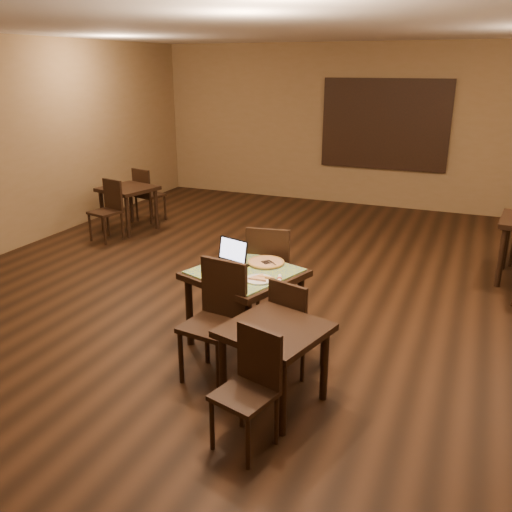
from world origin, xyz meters
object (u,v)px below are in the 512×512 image
at_px(other_table_b_chair_near, 109,207).
at_px(laptop, 230,258).
at_px(tiled_table, 245,280).
at_px(chair_main_near, 217,313).
at_px(other_table_c_chair_near, 251,382).
at_px(chair_main_far, 270,267).
at_px(other_table_c, 275,340).
at_px(other_table_b, 128,194).
at_px(other_table_b_chair_far, 146,192).
at_px(other_table_c_chair_far, 293,321).
at_px(pizza_pan, 266,264).

bearing_deg(other_table_b_chair_near, laptop, -21.32).
xyz_separation_m(tiled_table, chair_main_near, (0.01, -0.61, -0.08)).
xyz_separation_m(other_table_b_chair_near, other_table_c_chair_near, (3.95, -3.61, -0.03)).
xyz_separation_m(laptop, other_table_b_chair_near, (-3.11, 2.16, -0.30)).
relative_size(chair_main_far, other_table_c, 1.17).
height_order(chair_main_near, chair_main_far, chair_main_far).
bearing_deg(tiled_table, chair_main_near, -69.92).
height_order(other_table_b, other_table_b_chair_far, other_table_b_chair_far).
xyz_separation_m(other_table_b_chair_near, other_table_c_chair_far, (3.91, -2.58, -0.03)).
xyz_separation_m(other_table_c, other_table_c_chair_near, (0.02, -0.51, -0.07)).
relative_size(pizza_pan, other_table_c, 0.37).
distance_m(other_table_b, other_table_b_chair_far, 0.55).
xyz_separation_m(chair_main_near, pizza_pan, (0.11, 0.85, 0.18)).
xyz_separation_m(tiled_table, other_table_b_chair_far, (-3.35, 3.36, -0.13)).
relative_size(tiled_table, chair_main_near, 1.13).
bearing_deg(chair_main_near, other_table_c_chair_far, 33.67).
bearing_deg(pizza_pan, chair_main_near, -97.27).
bearing_deg(tiled_table, other_table_c, -34.22).
distance_m(tiled_table, other_table_b, 4.36).
distance_m(tiled_table, laptop, 0.28).
distance_m(tiled_table, pizza_pan, 0.29).
distance_m(laptop, other_table_b, 4.14).
bearing_deg(chair_main_far, chair_main_near, 80.05).
height_order(tiled_table, pizza_pan, pizza_pan).
distance_m(pizza_pan, other_table_c_chair_near, 1.69).
relative_size(other_table_b_chair_near, other_table_b_chair_far, 1.00).
distance_m(pizza_pan, other_table_c_chair_far, 0.79).
distance_m(other_table_b_chair_near, other_table_c_chair_near, 5.35).
xyz_separation_m(laptop, other_table_c_chair_far, (0.80, -0.42, -0.33)).
relative_size(chair_main_near, pizza_pan, 3.16).
relative_size(tiled_table, other_table_c, 1.32).
height_order(chair_main_near, other_table_c_chair_far, chair_main_near).
xyz_separation_m(laptop, other_table_b, (-3.13, 2.71, -0.23)).
distance_m(other_table_b, other_table_c_chair_far, 5.02).
relative_size(pizza_pan, other_table_b, 0.35).
bearing_deg(laptop, other_table_c, -32.91).
distance_m(chair_main_near, other_table_c, 0.65).
distance_m(other_table_b_chair_far, other_table_c_chair_far, 5.39).
relative_size(laptop, pizza_pan, 1.22).
xyz_separation_m(chair_main_near, other_table_c, (0.61, -0.22, -0.02)).
distance_m(other_table_c, other_table_c_chair_near, 0.52).
distance_m(chair_main_far, laptop, 0.60).
distance_m(laptop, other_table_c, 1.27).
height_order(other_table_b, other_table_c_chair_far, other_table_c_chair_far).
distance_m(tiled_table, other_table_c, 1.04).
distance_m(chair_main_near, pizza_pan, 0.88).
height_order(chair_main_near, laptop, chair_main_near).
relative_size(chair_main_far, other_table_c_chair_far, 1.19).
distance_m(chair_main_far, other_table_c_chair_near, 2.05).
height_order(other_table_b, other_table_c_chair_near, other_table_c_chair_near).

